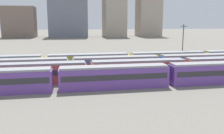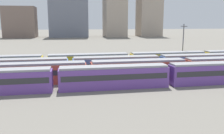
{
  "view_description": "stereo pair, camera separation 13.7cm",
  "coord_description": "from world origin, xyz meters",
  "px_view_note": "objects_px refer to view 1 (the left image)",
  "views": [
    {
      "loc": [
        12.09,
        -38.2,
        10.82
      ],
      "look_at": [
        20.45,
        7.8,
        2.04
      ],
      "focal_mm": 38.87,
      "sensor_mm": 36.0,
      "label": 1
    },
    {
      "loc": [
        12.23,
        -38.23,
        10.82
      ],
      "look_at": [
        20.45,
        7.8,
        2.04
      ],
      "focal_mm": 38.87,
      "sensor_mm": 36.0,
      "label": 2
    }
  ],
  "objects_px": {
    "train_track_3": "(204,59)",
    "train_track_0": "(168,74)",
    "catenary_pole_3": "(183,42)",
    "train_track_1": "(185,68)"
  },
  "relations": [
    {
      "from": "train_track_3",
      "to": "train_track_1",
      "type": "bearing_deg",
      "value": -134.68
    },
    {
      "from": "train_track_3",
      "to": "catenary_pole_3",
      "type": "distance_m",
      "value": 6.45
    },
    {
      "from": "train_track_3",
      "to": "train_track_0",
      "type": "bearing_deg",
      "value": -135.63
    },
    {
      "from": "train_track_1",
      "to": "catenary_pole_3",
      "type": "xyz_separation_m",
      "value": [
        5.96,
        13.33,
        3.78
      ]
    },
    {
      "from": "train_track_0",
      "to": "catenary_pole_3",
      "type": "xyz_separation_m",
      "value": [
        11.63,
        18.53,
        3.78
      ]
    },
    {
      "from": "train_track_3",
      "to": "catenary_pole_3",
      "type": "bearing_deg",
      "value": 145.84
    },
    {
      "from": "train_track_1",
      "to": "train_track_3",
      "type": "height_order",
      "value": "same"
    },
    {
      "from": "train_track_0",
      "to": "catenary_pole_3",
      "type": "relative_size",
      "value": 7.28
    },
    {
      "from": "train_track_1",
      "to": "catenary_pole_3",
      "type": "distance_m",
      "value": 15.09
    },
    {
      "from": "catenary_pole_3",
      "to": "train_track_3",
      "type": "bearing_deg",
      "value": -34.16
    }
  ]
}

